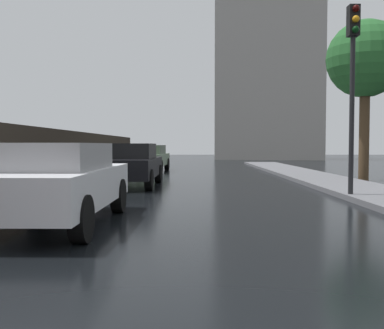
% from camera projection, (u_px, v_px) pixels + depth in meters
% --- Properties ---
extents(car_black_near_kerb, '(1.86, 4.35, 1.41)m').
position_uv_depth(car_black_near_kerb, '(129.00, 164.00, 14.52)').
color(car_black_near_kerb, black).
rests_on(car_black_near_kerb, ground).
extents(car_green_mid_road, '(1.94, 4.18, 1.35)m').
position_uv_depth(car_green_mid_road, '(148.00, 157.00, 22.41)').
color(car_green_mid_road, slate).
rests_on(car_green_mid_road, ground).
extents(car_white_far_ahead, '(1.91, 4.28, 1.39)m').
position_uv_depth(car_white_far_ahead, '(53.00, 181.00, 7.44)').
color(car_white_far_ahead, silver).
rests_on(car_white_far_ahead, ground).
extents(traffic_light, '(0.26, 0.39, 4.63)m').
position_uv_depth(traffic_light, '(351.00, 65.00, 10.80)').
color(traffic_light, black).
rests_on(traffic_light, sidewalk_strip).
extents(street_tree_mid, '(2.90, 2.90, 6.07)m').
position_uv_depth(street_tree_mid, '(364.00, 60.00, 16.64)').
color(street_tree_mid, '#4C3823').
rests_on(street_tree_mid, ground).
extents(distant_tower, '(11.26, 10.48, 23.33)m').
position_uv_depth(distant_tower, '(269.00, 55.00, 43.05)').
color(distant_tower, '#9E9993').
rests_on(distant_tower, ground).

